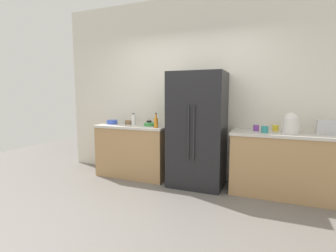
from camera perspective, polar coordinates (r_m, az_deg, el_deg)
ground_plane at (r=3.14m, az=-4.61°, el=-19.92°), size 9.83×9.83×0.00m
kitchen_back_panel at (r=4.35m, az=5.09°, el=8.37°), size 4.91×0.10×3.05m
counter_left at (r=4.49m, az=-7.71°, el=-5.49°), size 1.28×0.61×0.90m
counter_right at (r=3.94m, az=25.29°, el=-7.91°), size 1.52×0.61×0.90m
refrigerator at (r=3.93m, az=6.72°, el=-0.86°), size 0.84×0.69×1.77m
toaster at (r=3.94m, az=32.31°, el=-0.22°), size 0.22×0.14×0.19m
rice_cooker at (r=3.78m, az=26.19°, el=0.51°), size 0.22×0.22×0.29m
bottle_a at (r=4.03m, az=-2.76°, el=0.89°), size 0.07×0.07×0.24m
bottle_b at (r=4.40m, az=-7.85°, el=1.29°), size 0.08×0.08×0.21m
cup_a at (r=3.96m, az=23.32°, el=-0.44°), size 0.09×0.09×0.09m
cup_b at (r=3.73m, az=21.19°, el=-0.73°), size 0.09×0.09×0.09m
cup_c at (r=3.87m, az=19.47°, el=-0.43°), size 0.08×0.08×0.09m
cup_d at (r=4.45m, az=-4.34°, el=0.78°), size 0.09×0.09×0.07m
bowl_a at (r=4.56m, az=-8.92°, el=0.85°), size 0.14×0.14×0.07m
bowl_b at (r=4.28m, az=-4.19°, el=0.37°), size 0.20×0.20×0.05m
bowl_c at (r=4.65m, az=-12.63°, el=0.90°), size 0.19×0.19×0.07m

